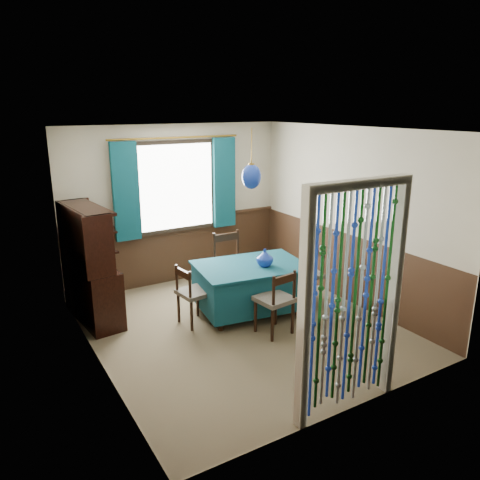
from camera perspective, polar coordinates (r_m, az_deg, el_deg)
floor at (r=6.18m, az=0.08°, el=-10.49°), size 4.00×4.00×0.00m
ceiling at (r=5.53m, az=0.09°, el=13.34°), size 4.00×4.00×0.00m
wall_back at (r=7.47m, az=-7.84°, el=4.24°), size 3.60×0.00×3.60m
wall_front at (r=4.23m, az=14.21°, el=-5.45°), size 3.60×0.00×3.60m
wall_left at (r=5.09m, az=-17.60°, el=-2.03°), size 0.00×4.00×4.00m
wall_right at (r=6.80m, az=13.22°, el=2.80°), size 0.00×4.00×4.00m
wainscot_back at (r=7.65m, az=-7.58°, el=-1.28°), size 3.60×0.00×3.60m
wainscot_front at (r=4.56m, az=13.41°, el=-14.19°), size 3.60×0.00×3.60m
wainscot_left at (r=5.36m, az=-16.76°, el=-9.65°), size 0.00×4.00×4.00m
wainscot_right at (r=7.00m, az=12.74°, el=-3.20°), size 0.00×4.00×4.00m
window at (r=7.37m, az=-7.77°, el=6.46°), size 1.32×0.12×1.42m
doorway at (r=4.34m, az=13.47°, el=-7.67°), size 1.16×0.12×2.18m
dining_table at (r=6.42m, az=1.30°, el=-5.47°), size 1.58×1.20×0.69m
chair_near at (r=5.84m, az=4.40°, el=-7.32°), size 0.46×0.45×0.85m
chair_far at (r=6.95m, az=-1.03°, el=-2.86°), size 0.48×0.46×0.96m
chair_left at (r=6.12m, az=-5.82°, el=-6.47°), size 0.43×0.44×0.80m
chair_right at (r=6.79m, az=8.31°, el=-4.08°), size 0.47×0.48×0.83m
sideboard at (r=6.47m, az=-17.69°, el=-4.76°), size 0.53×1.22×1.54m
pendant_lamp at (r=6.03m, az=1.39°, el=7.76°), size 0.25×0.25×0.77m
vase_table at (r=6.24m, az=3.04°, el=-2.25°), size 0.25×0.25×0.22m
bowl_shelf at (r=6.10m, az=-17.07°, el=-0.63°), size 0.24×0.24×0.05m
vase_sideboard at (r=6.60m, az=-17.91°, el=-1.54°), size 0.20×0.20×0.16m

